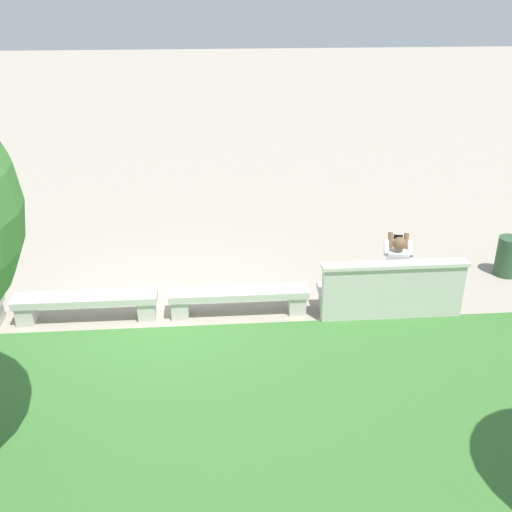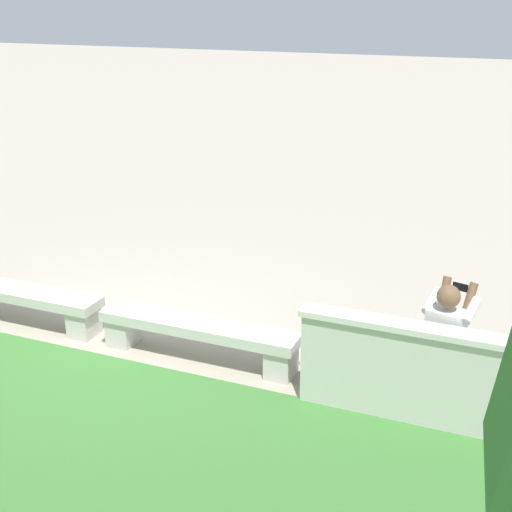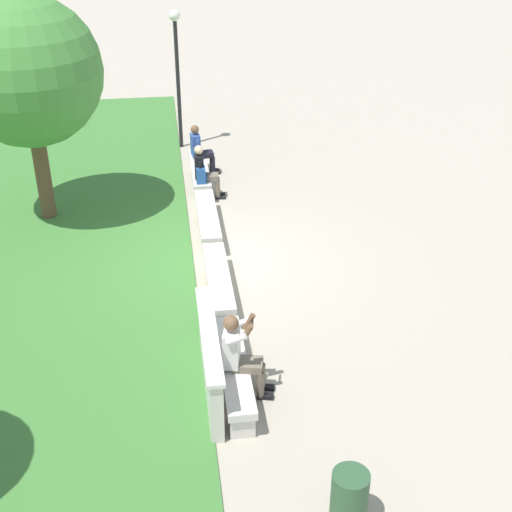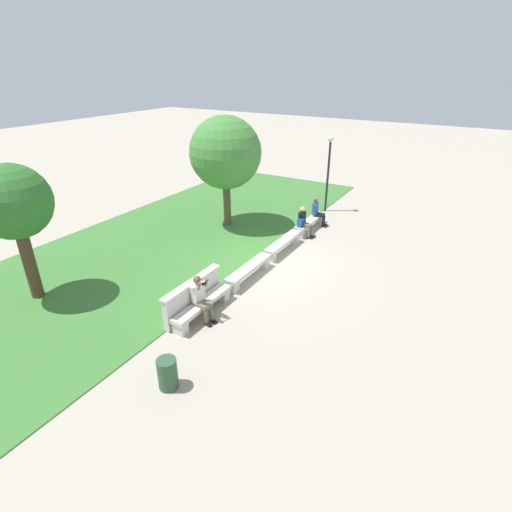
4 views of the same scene
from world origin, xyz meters
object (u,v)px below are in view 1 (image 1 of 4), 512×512
(person_photographer, at_px, (396,267))
(trash_bin, at_px, (508,256))
(bench_main, at_px, (386,292))
(bench_near, at_px, (239,297))
(bench_mid, at_px, (86,303))

(person_photographer, height_order, trash_bin, person_photographer)
(bench_main, relative_size, bench_near, 1.00)
(bench_mid, bearing_deg, trash_bin, -172.14)
(person_photographer, xyz_separation_m, trash_bin, (-2.47, -0.98, -0.36))
(bench_near, relative_size, person_photographer, 1.75)
(bench_near, height_order, person_photographer, person_photographer)
(bench_mid, bearing_deg, bench_near, 180.00)
(bench_mid, bearing_deg, person_photographer, -179.16)
(bench_near, distance_m, person_photographer, 2.68)
(trash_bin, bearing_deg, bench_main, 21.79)
(bench_mid, distance_m, trash_bin, 7.69)
(bench_main, bearing_deg, bench_near, 0.00)
(bench_main, relative_size, trash_bin, 3.08)
(bench_near, relative_size, trash_bin, 3.08)
(bench_near, xyz_separation_m, trash_bin, (-5.12, -1.05, 0.07))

